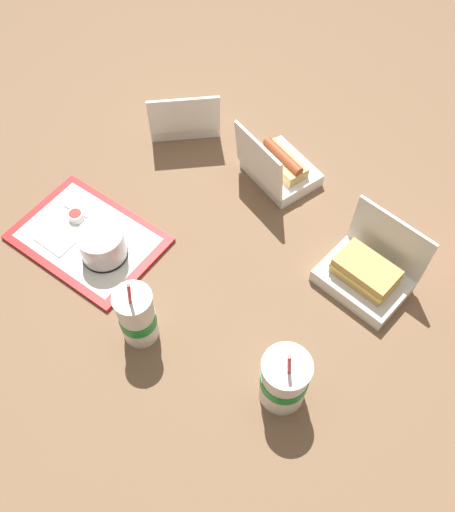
{
  "coord_description": "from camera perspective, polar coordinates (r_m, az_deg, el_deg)",
  "views": [
    {
      "loc": [
        0.48,
        -0.6,
        1.21
      ],
      "look_at": [
        -0.04,
        -0.03,
        0.05
      ],
      "focal_mm": 40.0,
      "sensor_mm": 36.0,
      "label": 1
    }
  ],
  "objects": [
    {
      "name": "ketchup_cup",
      "position": [
        1.55,
        -14.92,
        3.9
      ],
      "size": [
        0.04,
        0.04,
        0.02
      ],
      "color": "white",
      "rests_on": "food_tray"
    },
    {
      "name": "food_tray",
      "position": [
        1.52,
        -13.76,
        1.7
      ],
      "size": [
        0.4,
        0.3,
        0.01
      ],
      "color": "red",
      "rests_on": "ground_plane"
    },
    {
      "name": "clamshell_sandwich_front",
      "position": [
        1.41,
        13.7,
        -1.73
      ],
      "size": [
        0.21,
        0.17,
        0.19
      ],
      "color": "white",
      "rests_on": "ground_plane"
    },
    {
      "name": "cake_container",
      "position": [
        1.44,
        -12.4,
        1.08
      ],
      "size": [
        0.12,
        0.12,
        0.08
      ],
      "color": "black",
      "rests_on": "food_tray"
    },
    {
      "name": "soda_cup_center",
      "position": [
        1.29,
        -9.04,
        -5.98
      ],
      "size": [
        0.09,
        0.09,
        0.23
      ],
      "color": "white",
      "rests_on": "ground_plane"
    },
    {
      "name": "soda_cup_left",
      "position": [
        1.22,
        5.69,
        -12.24
      ],
      "size": [
        0.1,
        0.1,
        0.22
      ],
      "color": "white",
      "rests_on": "ground_plane"
    },
    {
      "name": "napkin_stack",
      "position": [
        1.53,
        -16.43,
        2.02
      ],
      "size": [
        0.11,
        0.11,
        0.0
      ],
      "primitive_type": "cube",
      "rotation": [
        0.0,
        0.0,
        0.1
      ],
      "color": "white",
      "rests_on": "food_tray"
    },
    {
      "name": "plastic_fork",
      "position": [
        1.56,
        -14.45,
        4.27
      ],
      "size": [
        0.11,
        0.04,
        0.0
      ],
      "primitive_type": "cube",
      "rotation": [
        0.0,
        0.0,
        0.22
      ],
      "color": "white",
      "rests_on": "food_tray"
    },
    {
      "name": "clamshell_hotdog_back",
      "position": [
        1.59,
        5.14,
        8.81
      ],
      "size": [
        0.22,
        0.21,
        0.19
      ],
      "color": "white",
      "rests_on": "ground_plane"
    },
    {
      "name": "ground_plane",
      "position": [
        1.43,
        1.94,
        -1.26
      ],
      "size": [
        3.2,
        3.2,
        0.0
      ],
      "primitive_type": "plane",
      "color": "brown"
    },
    {
      "name": "clamshell_hotdog_right",
      "position": [
        1.73,
        -4.37,
        13.76
      ],
      "size": [
        0.24,
        0.25,
        0.17
      ],
      "color": "white",
      "rests_on": "ground_plane"
    }
  ]
}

